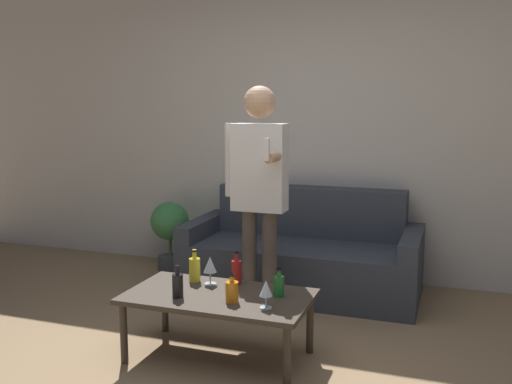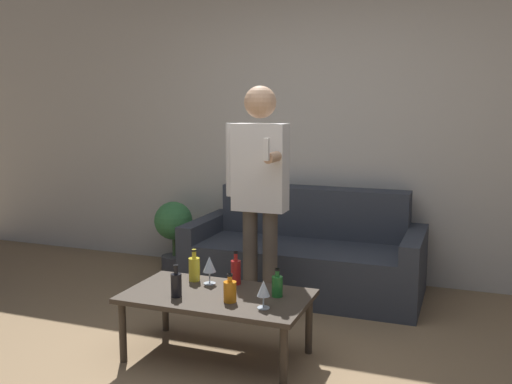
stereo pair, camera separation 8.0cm
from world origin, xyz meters
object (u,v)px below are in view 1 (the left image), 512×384
couch (303,255)px  person_standing_front (259,183)px  coffee_table (218,301)px  bottle_orange (178,285)px

couch → person_standing_front: (-0.12, -0.76, 0.69)m
couch → coffee_table: 1.41m
couch → person_standing_front: bearing=-99.1°
coffee_table → person_standing_front: (0.03, 0.64, 0.63)m
bottle_orange → person_standing_front: person_standing_front is taller
couch → bottle_orange: size_ratio=9.75×
couch → bottle_orange: (-0.35, -1.53, 0.18)m
couch → person_standing_front: 1.03m
coffee_table → person_standing_front: size_ratio=0.67×
bottle_orange → person_standing_front: size_ratio=0.12×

